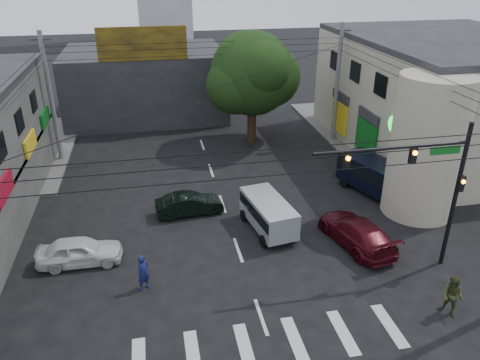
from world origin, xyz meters
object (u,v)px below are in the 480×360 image
object	(u,v)px
silver_minivan	(268,215)
traffic_gantry	(426,176)
utility_pole_far_right	(337,84)
pedestrian_olive	(452,296)
utility_pole_far_left	(51,99)
white_compact	(80,251)
street_tree	(252,74)
maroon_sedan	(356,232)
dark_sedan	(189,204)
navy_van	(377,179)
traffic_officer	(144,273)

from	to	relation	value
silver_minivan	traffic_gantry	bearing A→B (deg)	-137.56
utility_pole_far_right	pedestrian_olive	world-z (taller)	utility_pole_far_right
utility_pole_far_left	white_compact	distance (m)	14.42
street_tree	traffic_gantry	bearing A→B (deg)	-78.01
maroon_sedan	pedestrian_olive	distance (m)	5.96
dark_sedan	silver_minivan	distance (m)	4.80
traffic_gantry	silver_minivan	size ratio (longest dim) A/B	1.64
traffic_gantry	pedestrian_olive	world-z (taller)	traffic_gantry
traffic_gantry	navy_van	size ratio (longest dim) A/B	1.27
dark_sedan	white_compact	world-z (taller)	white_compact
traffic_gantry	silver_minivan	xyz separation A→B (m)	(-5.86, 4.62, -3.93)
pedestrian_olive	silver_minivan	bearing A→B (deg)	-173.98
street_tree	pedestrian_olive	bearing A→B (deg)	-80.10
silver_minivan	street_tree	bearing A→B (deg)	-17.98
street_tree	maroon_sedan	size ratio (longest dim) A/B	1.63
utility_pole_far_left	dark_sedan	distance (m)	13.52
silver_minivan	pedestrian_olive	world-z (taller)	pedestrian_olive
utility_pole_far_right	maroon_sedan	distance (m)	15.76
traffic_officer	pedestrian_olive	bearing A→B (deg)	-55.86
traffic_officer	pedestrian_olive	distance (m)	13.10
silver_minivan	traffic_officer	size ratio (longest dim) A/B	2.48
navy_van	traffic_officer	distance (m)	15.80
utility_pole_far_right	navy_van	distance (m)	10.26
utility_pole_far_right	navy_van	bearing A→B (deg)	-95.05
traffic_officer	navy_van	bearing A→B (deg)	-12.68
utility_pole_far_left	dark_sedan	xyz separation A→B (m)	(8.44, -9.79, -3.97)
street_tree	dark_sedan	bearing A→B (deg)	-119.32
white_compact	maroon_sedan	distance (m)	13.84
traffic_officer	pedestrian_olive	world-z (taller)	pedestrian_olive
white_compact	pedestrian_olive	distance (m)	16.86
maroon_sedan	utility_pole_far_left	bearing A→B (deg)	-53.21
utility_pole_far_right	traffic_officer	size ratio (longest dim) A/B	5.20
utility_pole_far_right	white_compact	world-z (taller)	utility_pole_far_right
navy_van	pedestrian_olive	bearing A→B (deg)	150.18
utility_pole_far_left	traffic_officer	world-z (taller)	utility_pole_far_left
white_compact	pedestrian_olive	size ratio (longest dim) A/B	2.15
maroon_sedan	navy_van	bearing A→B (deg)	-137.19
traffic_gantry	silver_minivan	bearing A→B (deg)	141.77
traffic_gantry	white_compact	size ratio (longest dim) A/B	1.79
traffic_gantry	utility_pole_far_right	distance (m)	17.21
traffic_gantry	pedestrian_olive	size ratio (longest dim) A/B	3.84
white_compact	silver_minivan	xyz separation A→B (m)	(9.69, 1.21, 0.21)
dark_sedan	silver_minivan	xyz separation A→B (m)	(4.02, -2.60, 0.27)
traffic_officer	pedestrian_olive	xyz separation A→B (m)	(12.42, -4.15, 0.05)
dark_sedan	pedestrian_olive	size ratio (longest dim) A/B	2.10
silver_minivan	pedestrian_olive	distance (m)	9.82
navy_van	pedestrian_olive	distance (m)	10.93
traffic_gantry	traffic_officer	distance (m)	13.16
utility_pole_far_left	maroon_sedan	bearing A→B (deg)	-41.41
white_compact	traffic_officer	xyz separation A→B (m)	(3.03, -2.60, 0.20)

